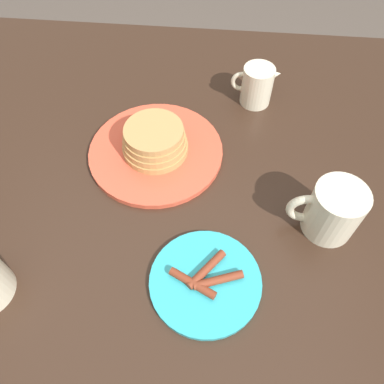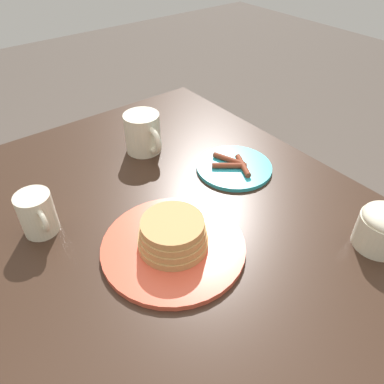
{
  "view_description": "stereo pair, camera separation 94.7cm",
  "coord_description": "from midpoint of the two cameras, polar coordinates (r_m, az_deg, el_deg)",
  "views": [
    {
      "loc": [
        -0.17,
        0.51,
        1.36
      ],
      "look_at": [
        -0.14,
        0.11,
        0.79
      ],
      "focal_mm": 35.0,
      "sensor_mm": 36.0,
      "label": 1
    },
    {
      "loc": [
        0.36,
        -0.27,
        1.3
      ],
      "look_at": [
        -0.14,
        0.11,
        0.79
      ],
      "focal_mm": 35.0,
      "sensor_mm": 36.0,
      "label": 2
    }
  ],
  "objects": [
    {
      "name": "pancake_plate",
      "position": [
        0.58,
        16.92,
        -23.75
      ],
      "size": [
        0.28,
        0.28,
        0.07
      ],
      "color": "#DB5138",
      "rests_on": "dining_table"
    },
    {
      "name": "ground_plane",
      "position": [
        1.34,
        5.2,
        -30.11
      ],
      "size": [
        8.0,
        8.0,
        0.0
      ],
      "primitive_type": "plane",
      "color": "#51473F"
    },
    {
      "name": "dining_table",
      "position": [
        0.71,
        9.47,
        -25.73
      ],
      "size": [
        1.29,
        0.94,
        0.76
      ],
      "color": "#332116",
      "rests_on": "ground_plane"
    },
    {
      "name": "creamer_pitcher",
      "position": [
        0.7,
        32.96,
        -6.78
      ],
      "size": [
        0.11,
        0.07,
        0.1
      ],
      "color": "beige",
      "rests_on": "dining_table"
    },
    {
      "name": "coffee_mug",
      "position": [
        0.7,
        50.77,
        -30.27
      ],
      "size": [
        0.13,
        0.09,
        0.1
      ],
      "color": "beige",
      "rests_on": "dining_table"
    },
    {
      "name": "side_plate_bacon",
      "position": [
        0.64,
        34.95,
        -46.98
      ],
      "size": [
        0.19,
        0.19,
        0.02
      ],
      "color": "#2DADBC",
      "rests_on": "dining_table"
    }
  ]
}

